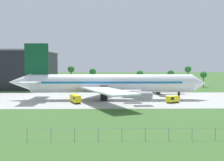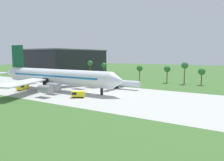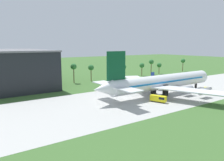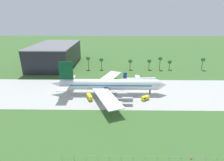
# 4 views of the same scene
# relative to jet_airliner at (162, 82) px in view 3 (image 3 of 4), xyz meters

# --- Properties ---
(ground_plane) EXTENTS (600.00, 600.00, 0.00)m
(ground_plane) POSITION_rel_jet_airliner_xyz_m (26.03, 1.46, -5.82)
(ground_plane) COLOR #3D662D
(taxiway_strip) EXTENTS (320.00, 44.00, 0.02)m
(taxiway_strip) POSITION_rel_jet_airliner_xyz_m (26.03, 1.46, -5.81)
(taxiway_strip) COLOR #B2B2AD
(taxiway_strip) RESTS_ON ground_plane
(jet_airliner) EXTENTS (70.89, 60.00, 20.12)m
(jet_airliner) POSITION_rel_jet_airliner_xyz_m (0.00, 0.00, 0.00)
(jet_airliner) COLOR white
(jet_airliner) RESTS_ON ground_plane
(regional_aircraft) EXTENTS (22.99, 20.74, 7.83)m
(regional_aircraft) POSITION_rel_jet_airliner_xyz_m (21.12, 17.60, -3.25)
(regional_aircraft) COLOR silver
(regional_aircraft) RESTS_ON ground_plane
(baggage_tug) EXTENTS (4.95, 4.29, 2.29)m
(baggage_tug) POSITION_rel_jet_airliner_xyz_m (21.15, -8.76, -4.58)
(baggage_tug) COLOR black
(baggage_tug) RESTS_ON ground_plane
(fuel_truck) EXTENTS (4.24, 6.71, 2.64)m
(fuel_truck) POSITION_rel_jet_airliner_xyz_m (-10.83, -8.42, -4.40)
(fuel_truck) COLOR black
(fuel_truck) RESTS_ON ground_plane
(terminal_building) EXTENTS (36.72, 61.20, 19.84)m
(terminal_building) POSITION_rel_jet_airliner_xyz_m (-52.38, 63.02, 4.12)
(terminal_building) COLOR black
(terminal_building) RESTS_ON ground_plane
(palm_tree_row) EXTENTS (104.26, 3.60, 11.66)m
(palm_tree_row) POSITION_rel_jet_airliner_xyz_m (28.53, 50.99, 2.45)
(palm_tree_row) COLOR brown
(palm_tree_row) RESTS_ON ground_plane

